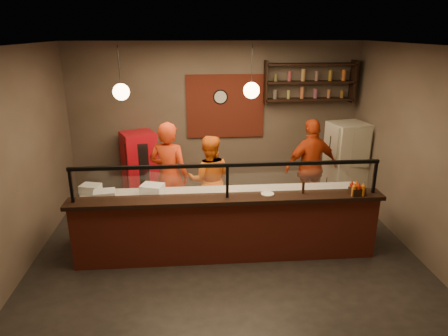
{
  "coord_description": "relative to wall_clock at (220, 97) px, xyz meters",
  "views": [
    {
      "loc": [
        -0.48,
        -5.7,
        3.4
      ],
      "look_at": [
        -0.0,
        0.3,
        1.31
      ],
      "focal_mm": 32.0,
      "sensor_mm": 36.0,
      "label": 1
    }
  ],
  "objects": [
    {
      "name": "floor",
      "position": [
        -0.1,
        -2.46,
        -2.1
      ],
      "size": [
        6.0,
        6.0,
        0.0
      ],
      "primitive_type": "plane",
      "color": "black",
      "rests_on": "ground"
    },
    {
      "name": "ceiling",
      "position": [
        -0.1,
        -2.46,
        1.1
      ],
      "size": [
        6.0,
        6.0,
        0.0
      ],
      "primitive_type": "plane",
      "rotation": [
        3.14,
        0.0,
        0.0
      ],
      "color": "#332C27",
      "rests_on": "wall_back"
    },
    {
      "name": "wall_back",
      "position": [
        -0.1,
        0.04,
        -0.5
      ],
      "size": [
        6.0,
        0.0,
        6.0
      ],
      "primitive_type": "plane",
      "rotation": [
        1.57,
        0.0,
        0.0
      ],
      "color": "brown",
      "rests_on": "floor"
    },
    {
      "name": "wall_left",
      "position": [
        -3.1,
        -2.46,
        -0.5
      ],
      "size": [
        0.0,
        5.0,
        5.0
      ],
      "primitive_type": "plane",
      "rotation": [
        1.57,
        0.0,
        1.57
      ],
      "color": "brown",
      "rests_on": "floor"
    },
    {
      "name": "wall_right",
      "position": [
        2.9,
        -2.46,
        -0.5
      ],
      "size": [
        0.0,
        5.0,
        5.0
      ],
      "primitive_type": "plane",
      "rotation": [
        1.57,
        0.0,
        -1.57
      ],
      "color": "brown",
      "rests_on": "floor"
    },
    {
      "name": "wall_front",
      "position": [
        -0.1,
        -4.96,
        -0.5
      ],
      "size": [
        6.0,
        0.0,
        6.0
      ],
      "primitive_type": "plane",
      "rotation": [
        -1.57,
        0.0,
        0.0
      ],
      "color": "brown",
      "rests_on": "floor"
    },
    {
      "name": "brick_patch",
      "position": [
        0.1,
        0.01,
        -0.2
      ],
      "size": [
        1.6,
        0.04,
        1.3
      ],
      "primitive_type": "cube",
      "color": "maroon",
      "rests_on": "wall_back"
    },
    {
      "name": "service_counter",
      "position": [
        -0.1,
        -2.76,
        -1.6
      ],
      "size": [
        4.6,
        0.25,
        1.0
      ],
      "primitive_type": "cube",
      "color": "maroon",
      "rests_on": "floor"
    },
    {
      "name": "counter_ledge",
      "position": [
        -0.1,
        -2.76,
        -1.07
      ],
      "size": [
        4.7,
        0.37,
        0.06
      ],
      "primitive_type": "cube",
      "color": "black",
      "rests_on": "service_counter"
    },
    {
      "name": "worktop_cabinet",
      "position": [
        -0.1,
        -2.26,
        -1.68
      ],
      "size": [
        4.6,
        0.75,
        0.85
      ],
      "primitive_type": "cube",
      "color": "gray",
      "rests_on": "floor"
    },
    {
      "name": "worktop",
      "position": [
        -0.1,
        -2.26,
        -1.23
      ],
      "size": [
        4.6,
        0.75,
        0.05
      ],
      "primitive_type": "cube",
      "color": "beige",
      "rests_on": "worktop_cabinet"
    },
    {
      "name": "sneeze_guard",
      "position": [
        -0.1,
        -2.76,
        -0.73
      ],
      "size": [
        4.5,
        0.05,
        0.52
      ],
      "color": "white",
      "rests_on": "counter_ledge"
    },
    {
      "name": "wall_shelving",
      "position": [
        1.8,
        -0.14,
        0.3
      ],
      "size": [
        1.84,
        0.28,
        0.85
      ],
      "color": "black",
      "rests_on": "wall_back"
    },
    {
      "name": "wall_clock",
      "position": [
        0.0,
        0.0,
        0.0
      ],
      "size": [
        0.3,
        0.04,
        0.3
      ],
      "primitive_type": "cylinder",
      "rotation": [
        1.57,
        0.0,
        0.0
      ],
      "color": "black",
      "rests_on": "wall_back"
    },
    {
      "name": "pendant_left",
      "position": [
        -1.6,
        -2.26,
        0.45
      ],
      "size": [
        0.24,
        0.24,
        0.77
      ],
      "color": "black",
      "rests_on": "ceiling"
    },
    {
      "name": "pendant_right",
      "position": [
        0.3,
        -2.26,
        0.45
      ],
      "size": [
        0.24,
        0.24,
        0.77
      ],
      "color": "black",
      "rests_on": "ceiling"
    },
    {
      "name": "cook_left",
      "position": [
        -1.01,
        -1.52,
        -1.13
      ],
      "size": [
        0.82,
        0.67,
        1.94
      ],
      "primitive_type": "imported",
      "rotation": [
        0.0,
        0.0,
        2.8
      ],
      "color": "red",
      "rests_on": "floor"
    },
    {
      "name": "cook_mid",
      "position": [
        -0.31,
        -1.4,
        -1.28
      ],
      "size": [
        0.82,
        0.65,
        1.65
      ],
      "primitive_type": "imported",
      "rotation": [
        0.0,
        0.0,
        3.11
      ],
      "color": "orange",
      "rests_on": "floor"
    },
    {
      "name": "cook_right",
      "position": [
        1.65,
        -1.13,
        -1.17
      ],
      "size": [
        1.16,
        0.7,
        1.85
      ],
      "primitive_type": "imported",
      "rotation": [
        0.0,
        0.0,
        3.38
      ],
      "color": "#C33A12",
      "rests_on": "floor"
    },
    {
      "name": "fridge",
      "position": [
        2.5,
        -0.69,
        -1.27
      ],
      "size": [
        0.81,
        0.78,
        1.66
      ],
      "primitive_type": "cube",
      "rotation": [
        0.0,
        0.0,
        0.21
      ],
      "color": "beige",
      "rests_on": "floor"
    },
    {
      "name": "red_cooler",
      "position": [
        -1.68,
        -0.31,
        -1.37
      ],
      "size": [
        0.81,
        0.78,
        1.47
      ],
      "primitive_type": "cube",
      "rotation": [
        0.0,
        0.0,
        0.41
      ],
      "color": "red",
      "rests_on": "floor"
    },
    {
      "name": "pizza_dough",
      "position": [
        -0.03,
        -2.33,
        -1.19
      ],
      "size": [
        0.59,
        0.59,
        0.01
      ],
      "primitive_type": "cylinder",
      "rotation": [
        0.0,
        0.0,
        -0.38
      ],
      "color": "beige",
      "rests_on": "worktop"
    },
    {
      "name": "prep_tub_a",
      "position": [
        -1.25,
        -2.19,
        -1.12
      ],
      "size": [
        0.4,
        0.36,
        0.17
      ],
      "primitive_type": "cube",
      "rotation": [
        0.0,
        0.0,
        -0.31
      ],
      "color": "white",
      "rests_on": "worktop"
    },
    {
      "name": "prep_tub_b",
      "position": [
        -2.25,
        -2.06,
        -1.13
      ],
      "size": [
        0.35,
        0.31,
        0.15
      ],
      "primitive_type": "cube",
      "rotation": [
        0.0,
        0.0,
        -0.28
      ],
      "color": "silver",
      "rests_on": "worktop"
    },
    {
      "name": "prep_tub_c",
      "position": [
        -1.96,
        -2.37,
        -1.12
      ],
      "size": [
        0.35,
        0.3,
        0.16
      ],
      "primitive_type": "cube",
      "rotation": [
        0.0,
        0.0,
        0.15
      ],
      "color": "silver",
      "rests_on": "worktop"
    },
    {
      "name": "rolling_pin",
      "position": [
        -1.99,
        -2.32,
        -1.17
      ],
      "size": [
        0.33,
        0.22,
        0.06
      ],
      "primitive_type": "cylinder",
      "rotation": [
        0.0,
        1.57,
        0.52
      ],
      "color": "gold",
      "rests_on": "worktop"
    },
    {
      "name": "condiment_caddy",
      "position": [
        1.84,
        -2.82,
        -0.98
      ],
      "size": [
        0.23,
        0.19,
        0.11
      ],
      "primitive_type": "cube",
      "rotation": [
        0.0,
        0.0,
        0.16
      ],
      "color": "black",
      "rests_on": "counter_ledge"
    },
    {
      "name": "pepper_mill",
      "position": [
        1.06,
        -2.7,
        -0.95
      ],
      "size": [
        0.05,
        0.05,
        0.19
      ],
      "primitive_type": "cylinder",
      "rotation": [
        0.0,
        0.0,
        0.12
      ],
      "color": "black",
      "rests_on": "counter_ledge"
    },
    {
      "name": "small_plate",
      "position": [
        0.51,
        -2.69,
        -1.03
      ],
      "size": [
        0.21,
        0.21,
        0.01
      ],
      "primitive_type": "cylinder",
      "rotation": [
        0.0,
        0.0,
        0.05
      ],
      "color": "silver",
      "rests_on": "counter_ledge"
    }
  ]
}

